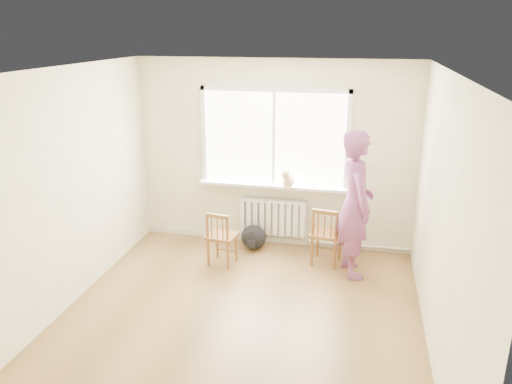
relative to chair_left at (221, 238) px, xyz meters
The scene contains 13 objects.
floor 1.51m from the chair_left, 67.39° to the right, with size 4.50×4.50×0.00m, color olive.
ceiling 2.73m from the chair_left, 67.39° to the right, with size 4.50×4.50×0.00m, color white.
back_wall 1.43m from the chair_left, 58.24° to the left, with size 4.00×0.01×2.70m, color #EFEABF.
window 1.65m from the chair_left, 57.51° to the left, with size 2.12×0.05×1.42m.
windowsill 1.11m from the chair_left, 54.82° to the left, with size 2.15×0.22×0.04m, color white.
radiator 0.99m from the chair_left, 55.44° to the left, with size 1.00×0.12×0.55m.
heating_pipe 2.02m from the chair_left, 25.02° to the left, with size 0.04×0.04×1.40m, color silver.
baseboard 1.11m from the chair_left, 57.81° to the left, with size 4.00×0.03×0.08m, color beige.
chair_left is the anchor object (origin of this frame).
chair_right 1.42m from the chair_left, 11.99° to the left, with size 0.46×0.45×0.83m.
person 1.84m from the chair_left, ahead, with size 0.70×0.46×1.91m, color #D24676.
cat 1.27m from the chair_left, 41.37° to the left, with size 0.24×0.44×0.30m.
backpack 0.70m from the chair_left, 60.97° to the left, with size 0.36×0.27×0.36m, color black.
Camera 1 is at (1.20, -4.60, 3.09)m, focal length 35.00 mm.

